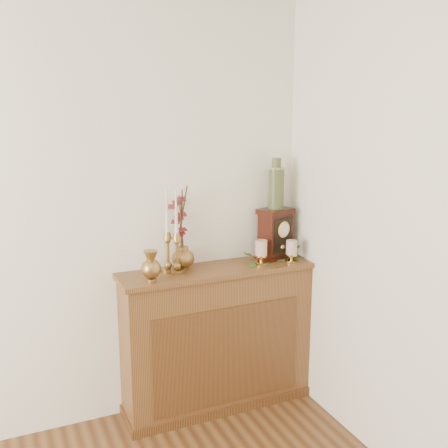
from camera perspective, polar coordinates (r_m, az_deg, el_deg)
name	(u,v)px	position (r m, az deg, el deg)	size (l,w,h in m)	color
console_shelf	(218,342)	(3.42, -0.67, -12.67)	(1.24, 0.34, 0.93)	brown
candlestick_left	(168,245)	(3.13, -6.16, -2.32)	(0.08, 0.08, 0.50)	#A88443
candlestick_center	(177,246)	(3.11, -5.16, -2.42)	(0.08, 0.08, 0.50)	#A88443
bud_vase	(151,266)	(2.98, -7.95, -4.60)	(0.11, 0.11, 0.18)	#A88443
ginger_jar	(180,230)	(3.21, -4.85, -0.71)	(0.21, 0.23, 0.52)	#A88443
pillar_candle_left	(261,251)	(3.30, 4.06, -2.93)	(0.08, 0.08, 0.16)	gold
pillar_candle_right	(291,250)	(3.36, 7.36, -2.84)	(0.08, 0.08, 0.15)	gold
ivy_garland	(277,258)	(3.41, 5.77, -3.74)	(0.42, 0.23, 0.09)	#346225
mantel_clock	(275,234)	(3.44, 5.62, -1.06)	(0.25, 0.21, 0.33)	#35120A
ceramic_vase	(276,186)	(3.38, 5.69, 4.11)	(0.10, 0.10, 0.33)	#1B362B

